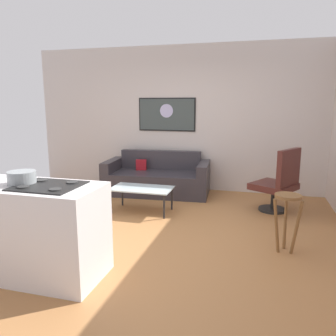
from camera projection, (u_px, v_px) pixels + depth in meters
ground at (149, 232)px, 4.54m from camera, size 6.40×6.40×0.04m
back_wall at (188, 119)px, 6.56m from camera, size 6.40×0.05×2.80m
couch at (157, 179)px, 6.39m from camera, size 2.01×1.04×0.78m
coffee_table at (142, 190)px, 5.27m from camera, size 0.96×0.54×0.39m
armchair at (279, 182)px, 5.22m from camera, size 0.82×0.82×1.02m
bar_stool at (287, 209)px, 3.81m from camera, size 0.34×0.33×0.69m
kitchen_counter at (28, 229)px, 3.33m from camera, size 1.53×0.67×0.95m
mixing_bowl at (22, 178)px, 3.25m from camera, size 0.27×0.27×0.13m
wall_painting at (167, 114)px, 6.61m from camera, size 1.16×0.03×0.65m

